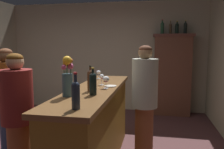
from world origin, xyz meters
TOP-DOWN VIEW (x-y plane):
  - wall_back at (0.00, 2.89)m, footprint 4.94×0.12m
  - bar_counter at (0.48, -0.01)m, footprint 0.55×2.38m
  - display_cabinet at (1.61, 2.61)m, footprint 0.90×0.38m
  - wine_bottle_rose at (0.58, -0.99)m, footprint 0.07×0.07m
  - wine_bottle_chardonnay at (0.48, -0.23)m, footprint 0.07×0.07m
  - wine_bottle_pinot at (0.57, -0.43)m, footprint 0.08×0.08m
  - wine_glass_front at (0.62, -0.03)m, footprint 0.08×0.08m
  - wine_glass_mid at (0.52, 0.22)m, footprint 0.06×0.06m
  - wine_glass_rear at (0.33, 0.79)m, footprint 0.07×0.07m
  - flower_arrangement at (0.33, -0.54)m, footprint 0.12×0.13m
  - cheese_plate at (0.66, 0.12)m, footprint 0.16×0.16m
  - display_bottle_left at (1.36, 2.61)m, footprint 0.08×0.08m
  - display_bottle_midleft at (1.54, 2.61)m, footprint 0.06×0.06m
  - display_bottle_center at (1.68, 2.61)m, footprint 0.08×0.08m
  - display_bottle_midright at (1.86, 2.61)m, footprint 0.08×0.08m
  - patron_redhead at (-0.18, -0.67)m, footprint 0.33×0.33m
  - patron_in_navy at (-0.70, -0.08)m, footprint 0.33×0.33m
  - bartender at (1.10, 0.04)m, footprint 0.32×0.32m

SIDE VIEW (x-z plane):
  - bar_counter at x=0.48m, z-range 0.00..1.06m
  - patron_redhead at x=-0.18m, z-range 0.07..1.58m
  - patron_in_navy at x=-0.70m, z-range 0.08..1.64m
  - bartender at x=1.10m, z-range 0.08..1.67m
  - display_cabinet at x=1.61m, z-range 0.04..1.88m
  - cheese_plate at x=0.66m, z-range 1.06..1.07m
  - wine_glass_rear at x=0.33m, z-range 1.09..1.23m
  - wine_glass_mid at x=0.52m, z-range 1.09..1.24m
  - wine_glass_front at x=0.62m, z-range 1.09..1.25m
  - wine_bottle_rose at x=0.58m, z-range 1.04..1.35m
  - wine_bottle_pinot at x=0.57m, z-range 1.04..1.34m
  - wine_bottle_chardonnay at x=0.48m, z-range 1.05..1.35m
  - flower_arrangement at x=0.33m, z-range 1.05..1.48m
  - wall_back at x=0.00m, z-range 0.00..2.64m
  - display_bottle_midleft at x=1.54m, z-range 1.82..2.13m
  - display_bottle_center at x=1.68m, z-range 1.84..2.12m
  - display_bottle_midright at x=1.86m, z-range 1.84..2.13m
  - display_bottle_left at x=1.36m, z-range 1.83..2.16m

